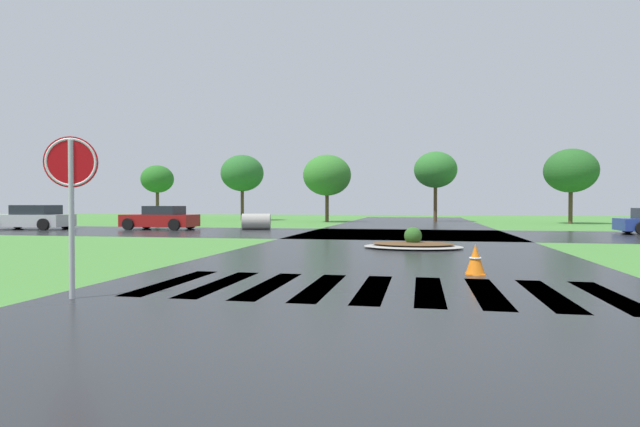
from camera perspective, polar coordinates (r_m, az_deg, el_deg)
ground_plane at (r=5.09m, az=2.25°, el=-15.63°), size 120.00×120.00×0.10m
asphalt_roadway at (r=14.90m, az=8.32°, el=-4.36°), size 9.72×80.00×0.01m
asphalt_cross_road at (r=24.06m, az=9.45°, el=-2.29°), size 90.00×8.75×0.01m
crosswalk_stripes at (r=8.55m, az=6.06°, el=-8.42°), size 7.65×2.96×0.01m
stop_sign at (r=8.37m, az=-26.25°, el=3.55°), size 0.71×0.33×2.41m
median_island at (r=16.38m, az=10.44°, el=-3.43°), size 3.13×2.11×0.68m
car_white_sedan at (r=32.33m, az=-29.74°, el=-0.45°), size 4.49×2.35×1.35m
car_dark_suv at (r=29.27m, az=-17.51°, el=-0.54°), size 4.05×2.08×1.31m
drainage_pipe_stack at (r=28.18m, az=-7.19°, el=-0.91°), size 1.71×1.22×0.88m
traffic_cone at (r=10.56m, az=17.10°, el=-5.04°), size 0.39×0.39×0.61m
background_treeline at (r=40.31m, az=11.51°, el=4.55°), size 44.94×6.41×5.64m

